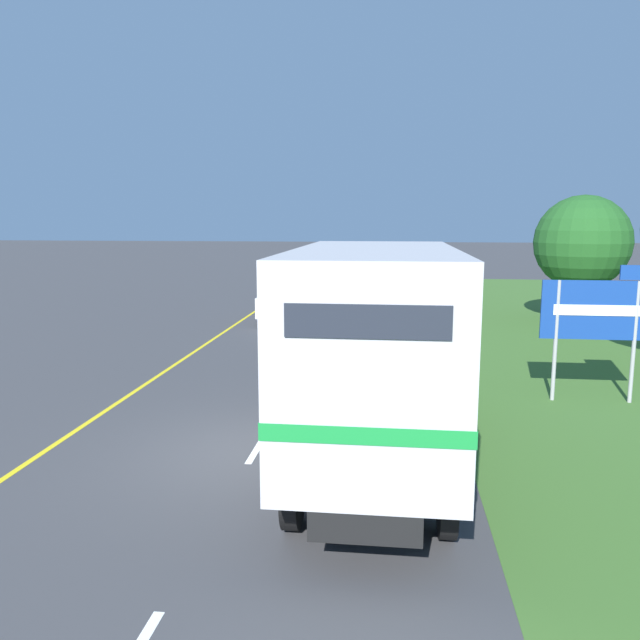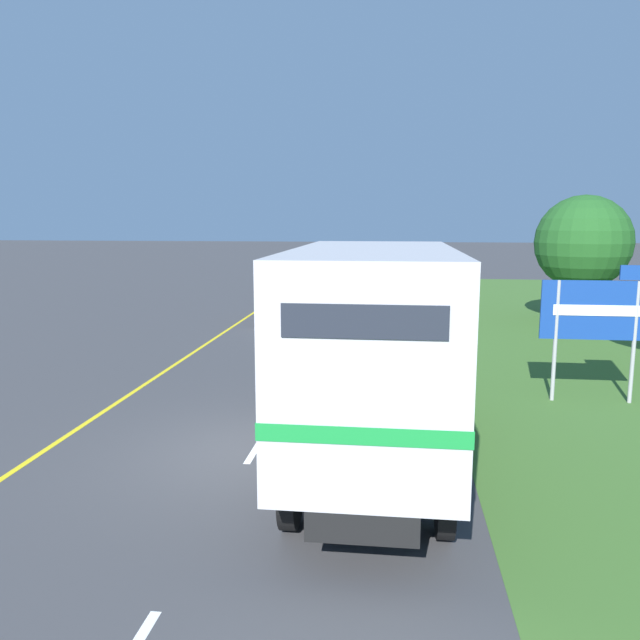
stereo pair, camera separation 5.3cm
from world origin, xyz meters
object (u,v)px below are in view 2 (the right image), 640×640
object	(u,v)px
lead_car_white	(288,298)
roadside_tree_mid	(583,243)
horse_trailer_truck	(375,346)
highway_sign	(599,314)

from	to	relation	value
lead_car_white	roadside_tree_mid	xyz separation A→B (m)	(11.47, 0.78, 2.23)
horse_trailer_truck	lead_car_white	size ratio (longest dim) A/B	1.98
lead_car_white	highway_sign	distance (m)	13.60
horse_trailer_truck	highway_sign	size ratio (longest dim) A/B	2.54
lead_car_white	highway_sign	size ratio (longest dim) A/B	1.28
horse_trailer_truck	lead_car_white	xyz separation A→B (m)	(-3.97, 14.56, -1.11)
lead_car_white	roadside_tree_mid	size ratio (longest dim) A/B	0.79
lead_car_white	highway_sign	bearing A→B (deg)	-49.90
lead_car_white	horse_trailer_truck	bearing A→B (deg)	-74.77
lead_car_white	roadside_tree_mid	bearing A→B (deg)	3.90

